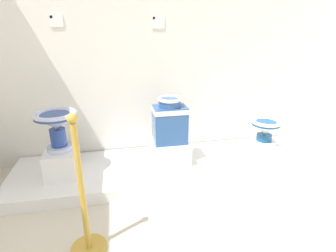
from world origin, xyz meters
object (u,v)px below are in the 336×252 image
plinth_block_broad_patterned (263,148)px  info_placard_second (158,22)px  plinth_block_central_ornate (62,162)px  antique_toilet_broad_patterned (265,129)px  antique_toilet_leftmost (170,120)px  antique_toilet_central_ornate (56,123)px  stanchion_post_near_left (85,213)px  plinth_block_leftmost (170,151)px  info_placard_first (56,21)px

plinth_block_broad_patterned → info_placard_second: bearing=160.4°
plinth_block_central_ornate → antique_toilet_broad_patterned: (2.18, 0.07, 0.15)m
antique_toilet_leftmost → antique_toilet_central_ornate: bearing=-176.5°
antique_toilet_broad_patterned → info_placard_second: (-1.14, 0.41, 1.13)m
plinth_block_broad_patterned → stanchion_post_near_left: bearing=-152.5°
plinth_block_central_ornate → plinth_block_leftmost: (1.08, 0.07, -0.02)m
plinth_block_central_ornate → info_placard_first: 1.37m
plinth_block_central_ornate → info_placard_second: bearing=24.8°
antique_toilet_central_ornate → plinth_block_central_ornate: bearing=0.0°
antique_toilet_broad_patterned → plinth_block_leftmost: bearing=-179.6°
antique_toilet_central_ornate → plinth_block_broad_patterned: (2.18, 0.07, -0.49)m
antique_toilet_broad_patterned → stanchion_post_near_left: stanchion_post_near_left is taller
plinth_block_broad_patterned → antique_toilet_leftmost: bearing=-179.6°
plinth_block_leftmost → antique_toilet_broad_patterned: (1.10, 0.01, 0.17)m
antique_toilet_leftmost → stanchion_post_near_left: 1.28m
plinth_block_broad_patterned → stanchion_post_near_left: stanchion_post_near_left is taller
plinth_block_broad_patterned → info_placard_first: (-2.14, 0.41, 1.37)m
plinth_block_central_ornate → antique_toilet_leftmost: 1.13m
info_placard_first → antique_toilet_broad_patterned: bearing=-10.7°
info_placard_second → plinth_block_leftmost: bearing=-84.5°
info_placard_first → info_placard_second: bearing=0.0°
antique_toilet_leftmost → plinth_block_central_ornate: bearing=-176.5°
plinth_block_broad_patterned → plinth_block_leftmost: bearing=-179.6°
plinth_block_leftmost → info_placard_first: (-1.04, 0.41, 1.30)m
plinth_block_leftmost → info_placard_second: info_placard_second is taller
info_placard_first → antique_toilet_central_ornate: bearing=-94.2°
plinth_block_leftmost → antique_toilet_broad_patterned: antique_toilet_broad_patterned is taller
plinth_block_central_ornate → plinth_block_broad_patterned: bearing=1.9°
antique_toilet_leftmost → stanchion_post_near_left: stanchion_post_near_left is taller
plinth_block_central_ornate → info_placard_second: info_placard_second is taller
antique_toilet_central_ornate → stanchion_post_near_left: bearing=-72.0°
antique_toilet_leftmost → info_placard_second: (-0.04, 0.41, 0.94)m
plinth_block_leftmost → antique_toilet_leftmost: bearing=0.0°
antique_toilet_central_ornate → plinth_block_broad_patterned: 2.23m
plinth_block_central_ornate → antique_toilet_leftmost: bearing=3.5°
stanchion_post_near_left → antique_toilet_broad_patterned: bearing=27.5°
antique_toilet_leftmost → info_placard_second: bearing=95.5°
plinth_block_broad_patterned → info_placard_first: size_ratio=3.14×
antique_toilet_central_ornate → antique_toilet_broad_patterned: 2.19m
plinth_block_central_ornate → antique_toilet_central_ornate: (0.00, 0.00, 0.40)m
plinth_block_broad_patterned → stanchion_post_near_left: 2.13m
plinth_block_leftmost → stanchion_post_near_left: (-0.78, -0.97, 0.08)m
antique_toilet_broad_patterned → stanchion_post_near_left: bearing=-152.5°
antique_toilet_broad_patterned → info_placard_first: info_placard_first is taller
plinth_block_leftmost → stanchion_post_near_left: bearing=-128.8°
info_placard_second → stanchion_post_near_left: bearing=-118.2°
plinth_block_leftmost → info_placard_second: size_ratio=2.88×
plinth_block_leftmost → plinth_block_broad_patterned: plinth_block_leftmost is taller
plinth_block_broad_patterned → antique_toilet_broad_patterned: antique_toilet_broad_patterned is taller
plinth_block_central_ornate → info_placard_first: (0.03, 0.48, 1.29)m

